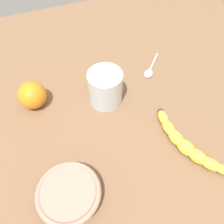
{
  "coord_description": "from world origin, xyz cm",
  "views": [
    {
      "loc": [
        27.51,
        -12.46,
        52.07
      ],
      "look_at": [
        -4.06,
        -0.43,
        5.0
      ],
      "focal_mm": 37.26,
      "sensor_mm": 36.0,
      "label": 1
    }
  ],
  "objects_px": {
    "smoothie_glass": "(105,88)",
    "ceramic_bowl": "(69,194)",
    "orange_fruit": "(32,95)",
    "banana": "(188,145)",
    "teaspoon": "(149,72)"
  },
  "relations": [
    {
      "from": "banana",
      "to": "smoothie_glass",
      "type": "xyz_separation_m",
      "value": [
        -0.21,
        -0.13,
        0.03
      ]
    },
    {
      "from": "smoothie_glass",
      "to": "ceramic_bowl",
      "type": "bearing_deg",
      "value": -35.62
    },
    {
      "from": "orange_fruit",
      "to": "banana",
      "type": "bearing_deg",
      "value": 49.83
    },
    {
      "from": "smoothie_glass",
      "to": "banana",
      "type": "bearing_deg",
      "value": 31.48
    },
    {
      "from": "ceramic_bowl",
      "to": "orange_fruit",
      "type": "relative_size",
      "value": 1.8
    },
    {
      "from": "ceramic_bowl",
      "to": "teaspoon",
      "type": "height_order",
      "value": "ceramic_bowl"
    },
    {
      "from": "smoothie_glass",
      "to": "teaspoon",
      "type": "xyz_separation_m",
      "value": [
        -0.05,
        0.15,
        -0.04
      ]
    },
    {
      "from": "ceramic_bowl",
      "to": "teaspoon",
      "type": "distance_m",
      "value": 0.41
    },
    {
      "from": "smoothie_glass",
      "to": "ceramic_bowl",
      "type": "height_order",
      "value": "smoothie_glass"
    },
    {
      "from": "ceramic_bowl",
      "to": "banana",
      "type": "bearing_deg",
      "value": 92.33
    },
    {
      "from": "banana",
      "to": "teaspoon",
      "type": "bearing_deg",
      "value": 154.39
    },
    {
      "from": "banana",
      "to": "teaspoon",
      "type": "xyz_separation_m",
      "value": [
        -0.25,
        0.03,
        -0.01
      ]
    },
    {
      "from": "orange_fruit",
      "to": "teaspoon",
      "type": "bearing_deg",
      "value": 89.38
    },
    {
      "from": "banana",
      "to": "ceramic_bowl",
      "type": "bearing_deg",
      "value": -107.04
    },
    {
      "from": "banana",
      "to": "teaspoon",
      "type": "distance_m",
      "value": 0.26
    }
  ]
}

